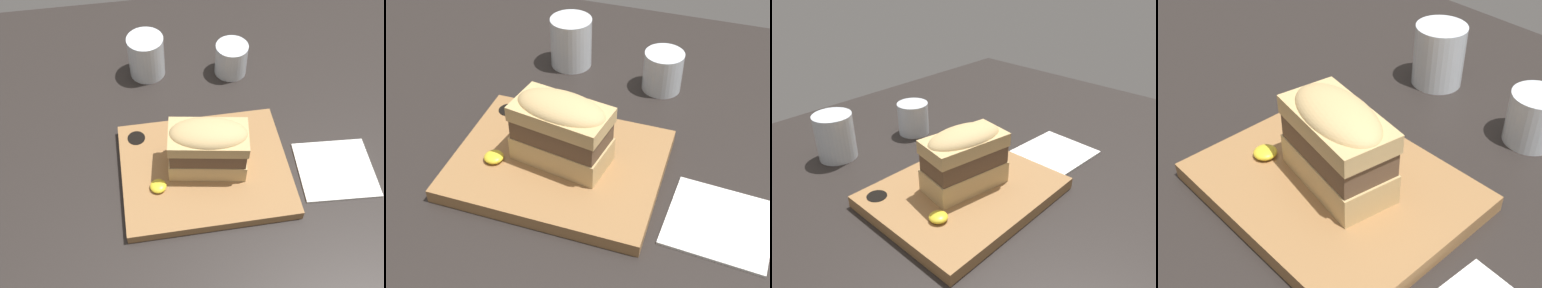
% 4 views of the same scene
% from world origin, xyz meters
% --- Properties ---
extents(dining_table, '(1.46, 1.12, 0.02)m').
position_xyz_m(dining_table, '(0.00, 0.00, 0.01)').
color(dining_table, '#282321').
rests_on(dining_table, ground).
extents(serving_board, '(0.31, 0.24, 0.02)m').
position_xyz_m(serving_board, '(0.02, 0.02, 0.03)').
color(serving_board, '#9E7042').
rests_on(serving_board, dining_table).
extents(sandwich, '(0.15, 0.09, 0.11)m').
position_xyz_m(sandwich, '(0.02, 0.02, 0.10)').
color(sandwich, tan).
rests_on(sandwich, serving_board).
extents(mustard_dollop, '(0.03, 0.03, 0.01)m').
position_xyz_m(mustard_dollop, '(-0.07, -0.02, 0.05)').
color(mustard_dollop, yellow).
rests_on(mustard_dollop, serving_board).
extents(water_glass, '(0.08, 0.08, 0.09)m').
position_xyz_m(water_glass, '(-0.06, 0.30, 0.06)').
color(water_glass, silver).
rests_on(water_glass, dining_table).
extents(wine_glass, '(0.07, 0.07, 0.07)m').
position_xyz_m(wine_glass, '(0.12, 0.27, 0.05)').
color(wine_glass, silver).
rests_on(wine_glass, dining_table).
extents(napkin, '(0.15, 0.14, 0.00)m').
position_xyz_m(napkin, '(0.26, -0.02, 0.02)').
color(napkin, white).
rests_on(napkin, dining_table).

